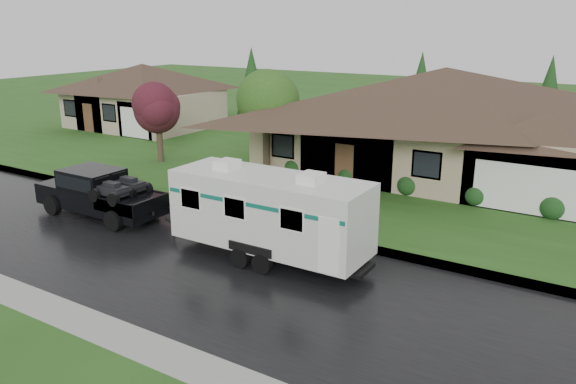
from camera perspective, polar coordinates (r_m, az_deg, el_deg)
The scene contains 11 objects.
ground at distance 20.28m, azimuth -2.56°, elevation -6.25°, with size 140.00×140.00×0.00m, color #244F18.
road at distance 18.81m, azimuth -6.02°, elevation -8.24°, with size 140.00×8.00×0.01m, color black.
curb at distance 22.01m, azimuth 0.74°, elevation -4.12°, with size 140.00×0.50×0.15m, color gray.
lawn at distance 33.11m, azimuth 12.21°, elevation 2.68°, with size 140.00×26.00×0.15m, color #244F18.
house_main at distance 30.68m, azimuth 15.93°, elevation 8.02°, with size 19.44×10.80×6.90m.
house_far at distance 45.25m, azimuth -14.38°, elevation 9.99°, with size 10.80×8.64×5.80m.
tree_left_green at distance 29.37m, azimuth -2.25°, elevation 8.81°, with size 3.23×3.23×5.35m.
tree_red at distance 33.22m, azimuth -13.10°, elevation 8.28°, with size 2.72×2.72×4.50m.
shrub_row at distance 27.12m, azimuth 12.13°, elevation 0.83°, with size 13.60×1.00×1.00m.
pickup_truck at distance 25.19m, azimuth -18.77°, elevation 0.07°, with size 6.00×2.28×2.00m.
travel_trailer at distance 19.23m, azimuth -1.84°, elevation -1.93°, with size 7.40×2.60×3.32m.
Camera 1 is at (10.58, -15.38, 7.93)m, focal length 35.00 mm.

